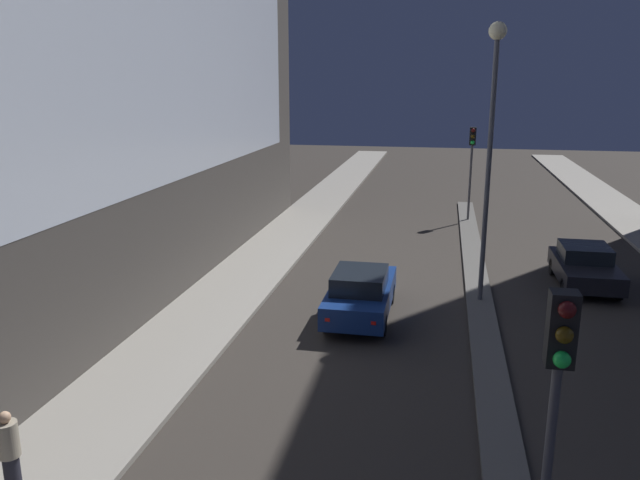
{
  "coord_description": "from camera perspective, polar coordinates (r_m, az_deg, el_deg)",
  "views": [
    {
      "loc": [
        -1.43,
        -3.85,
        7.21
      ],
      "look_at": [
        -5.28,
        15.65,
        2.1
      ],
      "focal_mm": 35.0,
      "sensor_mm": 36.0,
      "label": 1
    }
  ],
  "objects": [
    {
      "name": "median_strip",
      "position": [
        22.46,
        14.27,
        -4.59
      ],
      "size": [
        0.86,
        32.79,
        0.12
      ],
      "color": "#56544F",
      "rests_on": "ground"
    },
    {
      "name": "traffic_light_near",
      "position": [
        8.04,
        20.71,
        -13.15
      ],
      "size": [
        0.32,
        0.42,
        4.77
      ],
      "color": "#4C4C51",
      "rests_on": "median_strip"
    },
    {
      "name": "traffic_light_mid",
      "position": [
        32.98,
        13.71,
        7.77
      ],
      "size": [
        0.32,
        0.42,
        4.77
      ],
      "color": "#4C4C51",
      "rests_on": "median_strip"
    },
    {
      "name": "street_lamp",
      "position": [
        20.38,
        15.47,
        11.07
      ],
      "size": [
        0.55,
        0.55,
        8.79
      ],
      "color": "#4C4C51",
      "rests_on": "median_strip"
    },
    {
      "name": "car_left_lane",
      "position": [
        19.47,
        3.74,
        -4.84
      ],
      "size": [
        1.85,
        4.54,
        1.58
      ],
      "color": "navy",
      "rests_on": "ground"
    },
    {
      "name": "car_right_lane",
      "position": [
        24.24,
        23.05,
        -2.22
      ],
      "size": [
        1.93,
        4.02,
        1.46
      ],
      "color": "black",
      "rests_on": "ground"
    },
    {
      "name": "pedestrian_on_left_sidewalk",
      "position": [
        12.65,
        -26.53,
        -16.87
      ],
      "size": [
        0.38,
        0.38,
        1.57
      ],
      "color": "black",
      "rests_on": "sidewalk_left"
    }
  ]
}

